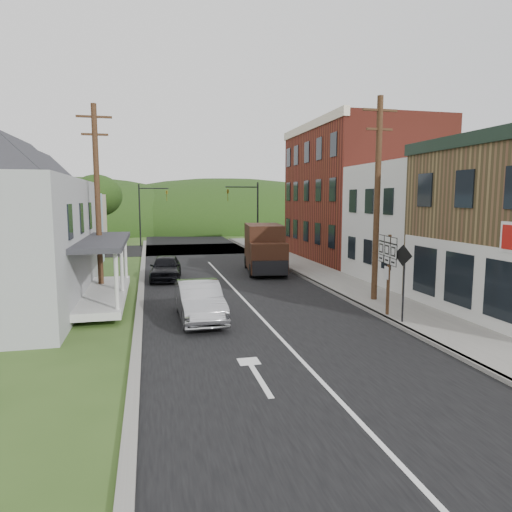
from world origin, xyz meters
TOP-DOWN VIEW (x-y plane):
  - ground at (0.00, 0.00)m, footprint 120.00×120.00m
  - road at (0.00, 10.00)m, footprint 9.00×90.00m
  - cross_road at (0.00, 27.00)m, footprint 60.00×9.00m
  - sidewalk_right at (5.90, 8.00)m, footprint 2.80×55.00m
  - curb_right at (4.55, 8.00)m, footprint 0.20×55.00m
  - curb_left at (-4.65, 8.00)m, footprint 0.30×55.00m
  - storefront_white at (11.30, 7.50)m, footprint 8.00×7.00m
  - storefront_red at (11.30, 17.00)m, footprint 8.00×12.00m
  - house_blue at (-11.00, 17.00)m, footprint 7.14×8.16m
  - house_cream at (-11.50, 26.00)m, footprint 7.14×8.16m
  - utility_pole_right at (5.60, 3.50)m, footprint 1.60×0.26m
  - utility_pole_left at (-6.50, 8.00)m, footprint 1.60×0.26m
  - traffic_signal_right at (4.30, 23.50)m, footprint 2.87×0.20m
  - traffic_signal_left at (-4.30, 30.50)m, footprint 2.87×0.20m
  - tree_left_d at (-9.00, 32.00)m, footprint 4.80×4.80m
  - forested_ridge at (0.00, 55.00)m, footprint 90.00×30.00m
  - silver_sedan at (-2.37, 2.28)m, footprint 1.68×4.52m
  - dark_sedan at (-3.30, 11.40)m, footprint 2.03×4.27m
  - delivery_van at (2.86, 12.65)m, footprint 2.84×5.61m
  - route_sign_cluster at (4.76, 0.89)m, footprint 0.31×1.78m
  - warning_sign at (4.77, -0.21)m, footprint 0.31×0.74m

SIDE VIEW (x-z plane):
  - ground at x=0.00m, z-range 0.00..0.00m
  - road at x=0.00m, z-range -0.01..0.01m
  - cross_road at x=0.00m, z-range -0.01..0.01m
  - forested_ridge at x=0.00m, z-range -8.00..8.00m
  - curb_left at x=-4.65m, z-range 0.00..0.12m
  - sidewalk_right at x=5.90m, z-range 0.00..0.15m
  - curb_right at x=4.55m, z-range 0.00..0.15m
  - dark_sedan at x=-3.30m, z-range 0.00..1.41m
  - silver_sedan at x=-2.37m, z-range 0.00..1.48m
  - delivery_van at x=2.86m, z-range 0.02..3.02m
  - warning_sign at x=4.77m, z-range 0.55..3.40m
  - route_sign_cluster at x=4.76m, z-range 0.61..3.74m
  - storefront_white at x=11.30m, z-range 0.00..6.50m
  - house_blue at x=-11.00m, z-range 0.05..7.33m
  - house_cream at x=-11.50m, z-range 0.05..7.33m
  - traffic_signal_right at x=4.30m, z-range 0.76..6.76m
  - traffic_signal_left at x=-4.30m, z-range 0.76..6.76m
  - utility_pole_right at x=5.60m, z-range 0.16..9.16m
  - utility_pole_left at x=-6.50m, z-range 0.16..9.16m
  - tree_left_d at x=-9.00m, z-range 1.41..8.35m
  - storefront_red at x=11.30m, z-range 0.00..10.00m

